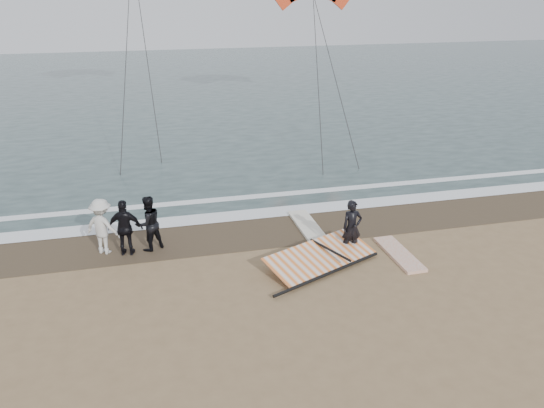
# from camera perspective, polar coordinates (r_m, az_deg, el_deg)

# --- Properties ---
(ground) EXTENTS (120.00, 120.00, 0.00)m
(ground) POSITION_cam_1_polar(r_m,az_deg,el_deg) (14.68, 5.05, -9.99)
(ground) COLOR #8C704C
(ground) RESTS_ON ground
(sea) EXTENTS (120.00, 54.00, 0.02)m
(sea) POSITION_cam_1_polar(r_m,az_deg,el_deg) (45.55, -8.39, 12.43)
(sea) COLOR #233838
(sea) RESTS_ON ground
(wet_sand) EXTENTS (120.00, 2.80, 0.01)m
(wet_sand) POSITION_cam_1_polar(r_m,az_deg,el_deg) (18.46, 0.66, -2.66)
(wet_sand) COLOR #4C3D2B
(wet_sand) RESTS_ON ground
(foam_near) EXTENTS (120.00, 0.90, 0.01)m
(foam_near) POSITION_cam_1_polar(r_m,az_deg,el_deg) (19.69, -0.34, -0.92)
(foam_near) COLOR white
(foam_near) RESTS_ON sea
(foam_far) EXTENTS (120.00, 0.45, 0.01)m
(foam_far) POSITION_cam_1_polar(r_m,az_deg,el_deg) (21.22, -1.39, 0.87)
(foam_far) COLOR white
(foam_far) RESTS_ON sea
(man_main) EXTENTS (0.65, 0.43, 1.75)m
(man_main) POSITION_cam_1_polar(r_m,az_deg,el_deg) (16.70, 8.59, -2.48)
(man_main) COLOR black
(man_main) RESTS_ON ground
(board_white) EXTENTS (0.71, 2.38, 0.09)m
(board_white) POSITION_cam_1_polar(r_m,az_deg,el_deg) (17.17, 13.52, -5.24)
(board_white) COLOR white
(board_white) RESTS_ON ground
(board_cream) EXTENTS (0.73, 2.59, 0.11)m
(board_cream) POSITION_cam_1_polar(r_m,az_deg,el_deg) (18.58, 3.84, -2.38)
(board_cream) COLOR silver
(board_cream) RESTS_ON ground
(trio_cluster) EXTENTS (2.63, 1.23, 1.83)m
(trio_cluster) POSITION_cam_1_polar(r_m,az_deg,el_deg) (17.17, -15.71, -2.27)
(trio_cluster) COLOR black
(trio_cluster) RESTS_ON ground
(sail_rig) EXTENTS (3.74, 2.98, 0.49)m
(sail_rig) POSITION_cam_1_polar(r_m,az_deg,el_deg) (16.29, 4.84, -5.66)
(sail_rig) COLOR black
(sail_rig) RESTS_ON ground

